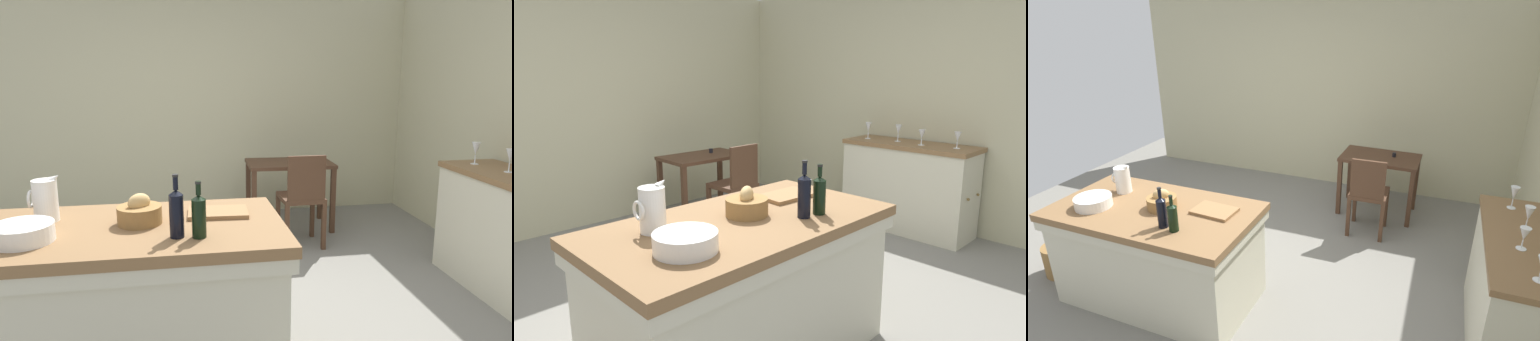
{
  "view_description": "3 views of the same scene",
  "coord_description": "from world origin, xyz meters",
  "views": [
    {
      "loc": [
        -0.18,
        -2.88,
        1.67
      ],
      "look_at": [
        0.35,
        0.23,
        1.0
      ],
      "focal_mm": 32.66,
      "sensor_mm": 36.0,
      "label": 1
    },
    {
      "loc": [
        -2.0,
        -2.19,
        1.65
      ],
      "look_at": [
        0.48,
        0.28,
        0.88
      ],
      "focal_mm": 31.61,
      "sensor_mm": 36.0,
      "label": 2
    },
    {
      "loc": [
        1.63,
        -2.8,
        2.39
      ],
      "look_at": [
        0.36,
        0.36,
        1.02
      ],
      "focal_mm": 28.76,
      "sensor_mm": 36.0,
      "label": 3
    }
  ],
  "objects": [
    {
      "name": "pitcher",
      "position": [
        -0.9,
        -0.28,
        0.98
      ],
      "size": [
        0.17,
        0.13,
        0.27
      ],
      "color": "silver",
      "rests_on": "island_table"
    },
    {
      "name": "wicker_hamper",
      "position": [
        -1.57,
        -0.52,
        0.15
      ],
      "size": [
        0.31,
        0.31,
        0.3
      ],
      "primitive_type": "cylinder",
      "color": "olive",
      "rests_on": "ground"
    },
    {
      "name": "wooden_chair",
      "position": [
        0.98,
        1.28,
        0.5
      ],
      "size": [
        0.41,
        0.41,
        0.92
      ],
      "color": "#472D1E",
      "rests_on": "ground"
    },
    {
      "name": "cutting_board",
      "position": [
        0.04,
        -0.32,
        0.88
      ],
      "size": [
        0.35,
        0.24,
        0.02
      ],
      "primitive_type": "cube",
      "rotation": [
        0.0,
        0.0,
        -0.06
      ],
      "color": "olive",
      "rests_on": "island_table"
    },
    {
      "name": "wine_bottle_amber",
      "position": [
        -0.2,
        -0.66,
        0.99
      ],
      "size": [
        0.07,
        0.07,
        0.32
      ],
      "color": "black",
      "rests_on": "island_table"
    },
    {
      "name": "ground_plane",
      "position": [
        0.0,
        0.0,
        0.0
      ],
      "size": [
        6.76,
        6.76,
        0.0
      ],
      "primitive_type": "plane",
      "color": "slate"
    },
    {
      "name": "bread_basket",
      "position": [
        -0.39,
        -0.41,
        0.92
      ],
      "size": [
        0.24,
        0.24,
        0.17
      ],
      "color": "olive",
      "rests_on": "island_table"
    },
    {
      "name": "wash_bowl",
      "position": [
        -0.93,
        -0.6,
        0.91
      ],
      "size": [
        0.29,
        0.29,
        0.09
      ],
      "primitive_type": "cylinder",
      "color": "silver",
      "rests_on": "island_table"
    },
    {
      "name": "wine_glass_left",
      "position": [
        2.21,
        -0.13,
        1.03
      ],
      "size": [
        0.07,
        0.07,
        0.16
      ],
      "color": "white",
      "rests_on": "side_cabinet"
    },
    {
      "name": "wall_back",
      "position": [
        0.0,
        2.6,
        1.3
      ],
      "size": [
        5.32,
        0.12,
        2.6
      ],
      "primitive_type": "cube",
      "color": "#B7B28E",
      "rests_on": "ground"
    },
    {
      "name": "island_table",
      "position": [
        -0.46,
        -0.45,
        0.47
      ],
      "size": [
        1.68,
        0.9,
        0.86
      ],
      "color": "brown",
      "rests_on": "ground"
    },
    {
      "name": "wine_glass_right",
      "position": [
        2.21,
        0.5,
        1.05
      ],
      "size": [
        0.07,
        0.07,
        0.18
      ],
      "color": "white",
      "rests_on": "side_cabinet"
    },
    {
      "name": "wine_bottle_dark",
      "position": [
        -0.09,
        -0.68,
        0.98
      ],
      "size": [
        0.07,
        0.07,
        0.28
      ],
      "color": "black",
      "rests_on": "island_table"
    },
    {
      "name": "wine_glass_middle",
      "position": [
        2.27,
        0.17,
        1.05
      ],
      "size": [
        0.07,
        0.07,
        0.18
      ],
      "color": "white",
      "rests_on": "side_cabinet"
    },
    {
      "name": "writing_desk",
      "position": [
        1.0,
        1.86,
        0.61
      ],
      "size": [
        0.92,
        0.59,
        0.78
      ],
      "color": "#472D1E",
      "rests_on": "ground"
    },
    {
      "name": "side_cabinet",
      "position": [
        2.26,
        0.01,
        0.47
      ],
      "size": [
        0.52,
        1.36,
        0.93
      ],
      "color": "brown",
      "rests_on": "ground"
    }
  ]
}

